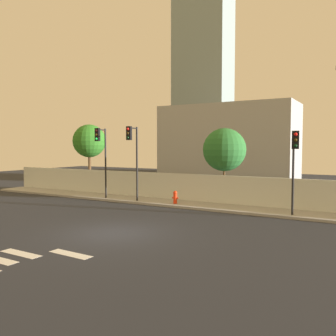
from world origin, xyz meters
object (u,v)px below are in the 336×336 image
object	(u,v)px
traffic_light_center	(101,148)
traffic_light_left	(294,154)
roadside_tree_midleft	(224,150)
roadside_tree_leftmost	(89,141)
fire_hydrant	(175,197)
traffic_light_right	(133,147)

from	to	relation	value
traffic_light_center	traffic_light_left	bearing A→B (deg)	-1.53
roadside_tree_midleft	roadside_tree_leftmost	bearing A→B (deg)	-180.00
traffic_light_left	roadside_tree_leftmost	distance (m)	17.65
fire_hydrant	roadside_tree_midleft	size ratio (longest dim) A/B	0.16
traffic_light_left	traffic_light_right	world-z (taller)	traffic_light_right
traffic_light_center	traffic_light_right	bearing A→B (deg)	-0.07
traffic_light_right	fire_hydrant	distance (m)	4.33
traffic_light_center	traffic_light_right	world-z (taller)	traffic_light_right
traffic_light_center	fire_hydrant	bearing A→B (deg)	6.49
roadside_tree_leftmost	roadside_tree_midleft	size ratio (longest dim) A/B	1.12
traffic_light_right	roadside_tree_midleft	size ratio (longest dim) A/B	0.99
fire_hydrant	roadside_tree_leftmost	xyz separation A→B (m)	(-9.72, 2.68, 3.68)
traffic_light_left	traffic_light_right	distance (m)	10.40
roadside_tree_leftmost	fire_hydrant	bearing A→B (deg)	-15.43
traffic_light_left	traffic_light_center	size ratio (longest dim) A/B	0.90
traffic_light_left	traffic_light_right	xyz separation A→B (m)	(-10.39, 0.35, 0.34)
traffic_light_left	traffic_light_right	bearing A→B (deg)	178.09
traffic_light_left	traffic_light_center	xyz separation A→B (m)	(-13.11, 0.35, 0.30)
traffic_light_center	roadside_tree_leftmost	distance (m)	5.33
traffic_light_left	roadside_tree_midleft	xyz separation A→B (m)	(-5.21, 3.67, 0.18)
traffic_light_left	fire_hydrant	bearing A→B (deg)	172.52
traffic_light_left	roadside_tree_leftmost	world-z (taller)	roadside_tree_leftmost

